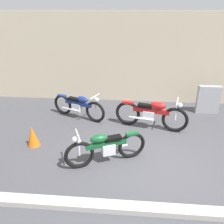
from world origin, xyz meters
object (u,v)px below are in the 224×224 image
stone_marker (208,100)px  motorcycle_green (106,147)px  traffic_cone (33,136)px  motorcycle_red (151,114)px  motorcycle_blue (79,106)px

stone_marker → motorcycle_green: 4.46m
stone_marker → traffic_cone: (-5.21, -2.54, -0.21)m
stone_marker → motorcycle_red: size_ratio=0.45×
motorcycle_green → stone_marker: bearing=-159.0°
traffic_cone → motorcycle_green: motorcycle_green is taller
traffic_cone → stone_marker: bearing=25.9°
motorcycle_red → traffic_cone: bearing=-145.1°
traffic_cone → motorcycle_green: bearing=-15.8°
motorcycle_blue → traffic_cone: bearing=-93.8°
stone_marker → motorcycle_red: 2.41m
motorcycle_red → motorcycle_green: bearing=-109.5°
motorcycle_red → motorcycle_green: 2.16m
stone_marker → traffic_cone: stone_marker is taller
stone_marker → motorcycle_blue: stone_marker is taller
stone_marker → motorcycle_red: (-2.03, -1.30, -0.01)m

